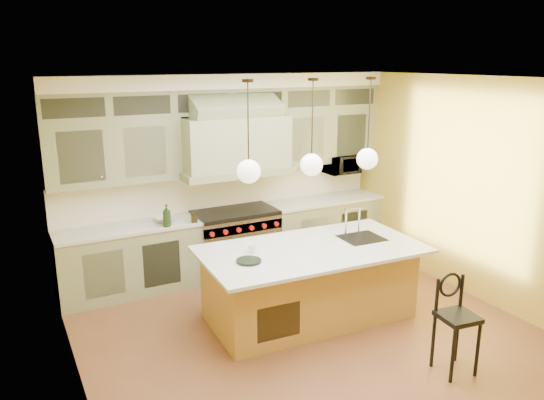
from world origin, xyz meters
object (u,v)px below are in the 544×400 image
counter_stool (456,319)px  kitchen_island (310,281)px  microwave (342,164)px  range (235,241)px

counter_stool → kitchen_island: bearing=118.9°
kitchen_island → counter_stool: 1.81m
kitchen_island → microwave: size_ratio=5.01×
counter_stool → microwave: 3.77m
range → counter_stool: 3.53m
range → kitchen_island: 1.75m
range → kitchen_island: (0.22, -1.74, -0.02)m
range → kitchen_island: bearing=-82.7°
kitchen_island → range: bearing=100.1°
range → microwave: bearing=3.1°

